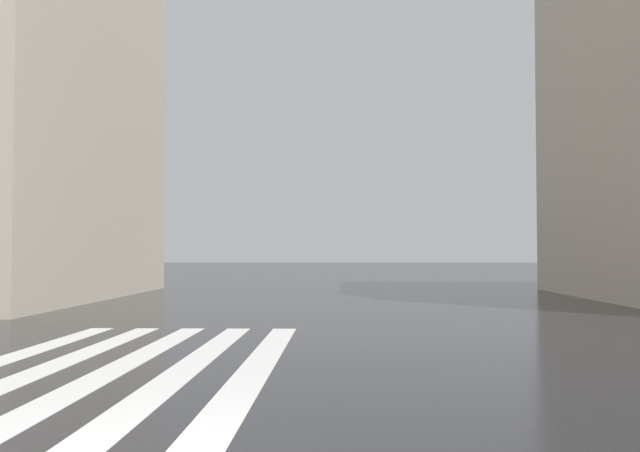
{
  "coord_description": "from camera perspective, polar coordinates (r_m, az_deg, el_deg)",
  "views": [
    {
      "loc": [
        -5.56,
        -1.52,
        1.68
      ],
      "look_at": [
        8.44,
        -1.12,
        2.17
      ],
      "focal_mm": 41.34,
      "sensor_mm": 36.0,
      "label": 1
    }
  ],
  "objects": [
    {
      "name": "zebra_crossing",
      "position": [
        10.22,
        -17.12,
        -11.35
      ],
      "size": [
        13.0,
        4.5,
        0.01
      ],
      "color": "silver",
      "rests_on": "ground_plane"
    }
  ]
}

